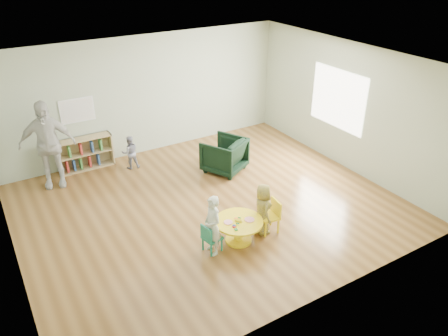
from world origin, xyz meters
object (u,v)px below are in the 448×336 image
at_px(child_left, 213,226).
at_px(armchair, 224,155).
at_px(child_right, 262,209).
at_px(toddler, 130,152).
at_px(activity_table, 239,227).
at_px(kid_chair_left, 210,238).
at_px(kid_chair_right, 271,215).
at_px(adult_caretaker, 47,145).
at_px(bookshelf, 85,153).

bearing_deg(child_left, armchair, 145.67).
height_order(child_right, toddler, child_right).
xyz_separation_m(activity_table, toddler, (-0.62, 3.56, 0.10)).
height_order(activity_table, child_right, child_right).
distance_m(armchair, child_left, 2.92).
bearing_deg(kid_chair_left, child_right, 81.54).
xyz_separation_m(kid_chair_right, adult_caretaker, (-2.95, 3.70, 0.61)).
xyz_separation_m(armchair, child_right, (-0.63, -2.34, 0.09)).
relative_size(activity_table, child_left, 0.78).
relative_size(activity_table, child_right, 0.87).
bearing_deg(kid_chair_right, child_right, 78.98).
xyz_separation_m(bookshelf, toddler, (0.88, -0.53, 0.03)).
height_order(kid_chair_right, bookshelf, bookshelf).
bearing_deg(bookshelf, activity_table, -69.89).
relative_size(kid_chair_right, child_left, 0.57).
xyz_separation_m(armchair, child_left, (-1.67, -2.39, 0.15)).
relative_size(kid_chair_left, child_right, 0.55).
bearing_deg(toddler, child_left, 100.63).
distance_m(bookshelf, child_left, 4.24).
height_order(kid_chair_left, adult_caretaker, adult_caretaker).
height_order(kid_chair_left, child_right, child_right).
bearing_deg(adult_caretaker, child_left, -49.93).
bearing_deg(kid_chair_right, toddler, 26.39).
relative_size(child_right, adult_caretaker, 0.51).
xyz_separation_m(child_right, adult_caretaker, (-2.80, 3.65, 0.46)).
bearing_deg(kid_chair_left, armchair, 134.90).
relative_size(kid_chair_left, adult_caretaker, 0.28).
distance_m(armchair, child_right, 2.43).
xyz_separation_m(kid_chair_left, child_right, (1.06, 0.02, 0.20)).
bearing_deg(child_right, child_left, 107.78).
bearing_deg(armchair, kid_chair_left, 26.34).
xyz_separation_m(kid_chair_left, armchair, (1.70, 2.36, 0.10)).
relative_size(armchair, toddler, 1.08).
bearing_deg(activity_table, child_left, -176.19).
bearing_deg(armchair, kid_chair_right, 50.77).
bearing_deg(activity_table, toddler, 99.93).
relative_size(activity_table, armchair, 0.98).
xyz_separation_m(toddler, adult_caretaker, (-1.67, 0.10, 0.55)).
xyz_separation_m(armchair, toddler, (-1.76, 1.20, 0.01)).
distance_m(kid_chair_right, toddler, 3.82).
height_order(bookshelf, armchair, armchair).
distance_m(bookshelf, armchair, 3.16).
bearing_deg(child_right, adult_caretaker, 52.44).
bearing_deg(adult_caretaker, toddler, 11.04).
bearing_deg(child_left, child_right, 93.40).
height_order(activity_table, kid_chair_right, kid_chair_right).
xyz_separation_m(bookshelf, child_right, (2.00, -4.08, 0.11)).
xyz_separation_m(activity_table, bookshelf, (-1.50, 4.09, 0.08)).
bearing_deg(child_left, kid_chair_right, 90.62).
bearing_deg(activity_table, bookshelf, 110.11).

